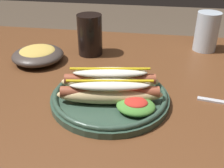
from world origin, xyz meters
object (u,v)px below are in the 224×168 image
object	(u,v)px
water_cup	(207,32)
hot_dog_plate	(111,92)
soda_cup	(90,35)
side_bowl	(38,54)

from	to	relation	value
water_cup	hot_dog_plate	bearing A→B (deg)	-125.39
soda_cup	water_cup	distance (m)	0.39
water_cup	side_bowl	world-z (taller)	water_cup
hot_dog_plate	soda_cup	size ratio (longest dim) A/B	2.16
soda_cup	water_cup	bearing A→B (deg)	14.14
soda_cup	side_bowl	distance (m)	0.18
hot_dog_plate	water_cup	distance (m)	0.46
soda_cup	hot_dog_plate	bearing A→B (deg)	-67.43
hot_dog_plate	water_cup	bearing A→B (deg)	54.61
hot_dog_plate	soda_cup	distance (m)	0.30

